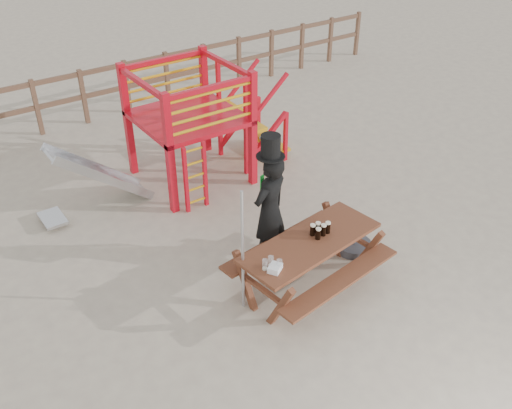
% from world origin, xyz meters
% --- Properties ---
extents(ground, '(60.00, 60.00, 0.00)m').
position_xyz_m(ground, '(0.00, 0.00, 0.00)').
color(ground, '#B7A98F').
rests_on(ground, ground).
extents(back_fence, '(15.09, 0.09, 1.20)m').
position_xyz_m(back_fence, '(0.00, 7.00, 0.74)').
color(back_fence, brown).
rests_on(back_fence, ground).
extents(playground_fort, '(4.71, 1.84, 2.10)m').
position_xyz_m(playground_fort, '(0.12, 3.58, 1.07)').
color(playground_fort, red).
rests_on(playground_fort, ground).
extents(picnic_table, '(2.20, 1.65, 0.79)m').
position_xyz_m(picnic_table, '(0.02, 0.04, 0.50)').
color(picnic_table, brown).
rests_on(picnic_table, ground).
extents(man_with_hat, '(0.73, 0.58, 2.05)m').
position_xyz_m(man_with_hat, '(-0.08, 0.83, 0.92)').
color(man_with_hat, black).
rests_on(man_with_hat, ground).
extents(metal_pole, '(0.04, 0.04, 1.81)m').
position_xyz_m(metal_pole, '(-0.94, 0.22, 0.91)').
color(metal_pole, '#B2B2B7').
rests_on(metal_pole, ground).
extents(parasol_base, '(0.55, 0.55, 0.23)m').
position_xyz_m(parasol_base, '(1.12, 0.29, 0.06)').
color(parasol_base, '#35353A').
rests_on(parasol_base, ground).
extents(paper_bag, '(0.23, 0.21, 0.08)m').
position_xyz_m(paper_bag, '(-0.74, -0.19, 0.83)').
color(paper_bag, white).
rests_on(paper_bag, picnic_table).
extents(stout_pints, '(0.28, 0.18, 0.17)m').
position_xyz_m(stout_pints, '(0.20, 0.07, 0.88)').
color(stout_pints, black).
rests_on(stout_pints, picnic_table).
extents(empty_glasses, '(0.21, 0.19, 0.15)m').
position_xyz_m(empty_glasses, '(-0.75, -0.13, 0.86)').
color(empty_glasses, silver).
rests_on(empty_glasses, picnic_table).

